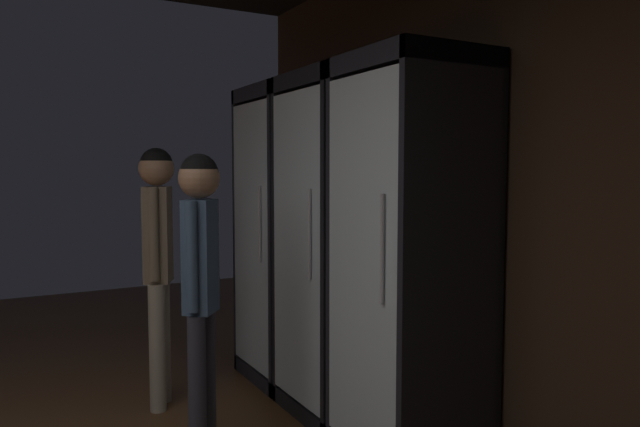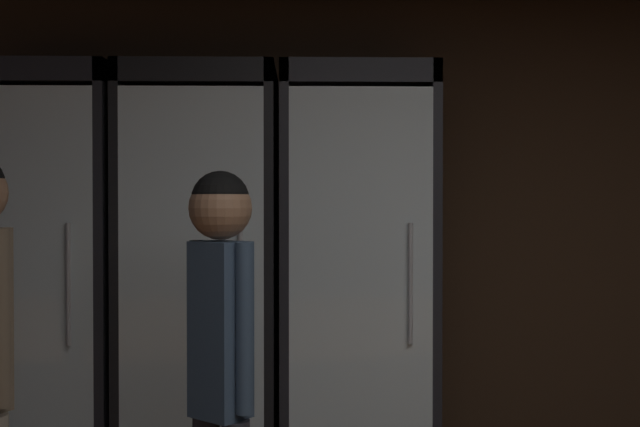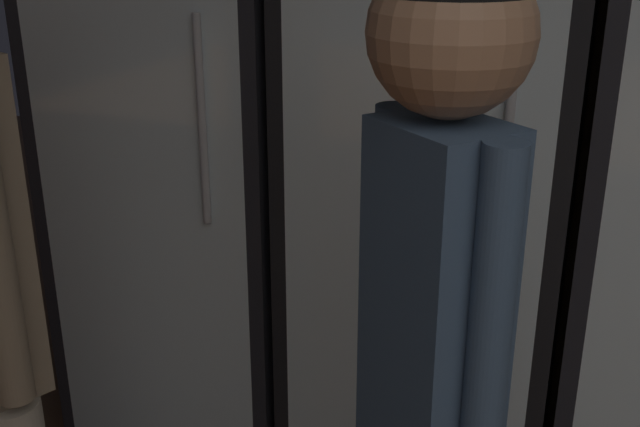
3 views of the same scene
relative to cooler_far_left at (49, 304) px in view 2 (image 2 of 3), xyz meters
name	(u,v)px [view 2 (image 2 of 3)]	position (x,y,z in m)	size (l,w,h in m)	color
wall_back	(494,217)	(2.12, 0.31, 0.39)	(6.00, 0.06, 2.80)	#382619
cooler_far_left	(49,304)	(0.00, 0.00, 0.00)	(0.68, 0.64, 2.07)	black
cooler_left	(203,302)	(0.70, 0.00, 0.01)	(0.68, 0.64, 2.07)	black
cooler_center	(355,302)	(1.40, 0.00, 0.00)	(0.68, 0.64, 2.07)	black
shopper_near	(221,343)	(0.89, -0.98, 0.00)	(0.22, 0.22, 1.58)	#2D2D38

